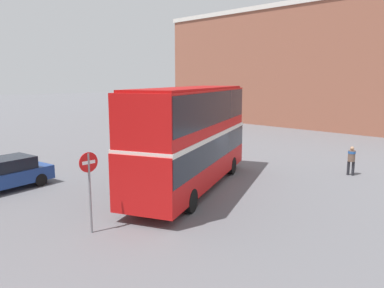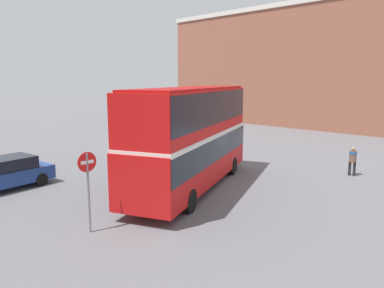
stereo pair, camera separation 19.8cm
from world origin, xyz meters
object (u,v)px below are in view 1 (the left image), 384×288
(double_decker_bus, at_px, (192,132))
(pedestrian_foreground, at_px, (351,158))
(no_entry_sign, at_px, (89,179))
(parked_car_kerb_near, at_px, (7,173))

(double_decker_bus, relative_size, pedestrian_foreground, 6.57)
(pedestrian_foreground, relative_size, no_entry_sign, 0.57)
(pedestrian_foreground, height_order, no_entry_sign, no_entry_sign)
(pedestrian_foreground, height_order, parked_car_kerb_near, pedestrian_foreground)
(parked_car_kerb_near, relative_size, no_entry_sign, 1.52)
(pedestrian_foreground, distance_m, no_entry_sign, 14.57)
(double_decker_bus, bearing_deg, no_entry_sign, 167.47)
(parked_car_kerb_near, bearing_deg, double_decker_bus, 126.54)
(parked_car_kerb_near, bearing_deg, pedestrian_foreground, 134.33)
(double_decker_bus, distance_m, no_entry_sign, 6.42)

